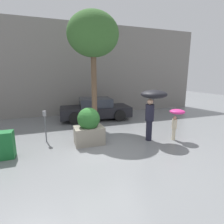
% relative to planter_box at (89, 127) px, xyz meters
% --- Properties ---
extents(ground_plane, '(40.00, 40.00, 0.00)m').
position_rel_planter_box_xyz_m(ground_plane, '(0.54, -0.85, -0.70)').
color(ground_plane, slate).
extents(building_facade, '(18.00, 0.30, 6.00)m').
position_rel_planter_box_xyz_m(building_facade, '(0.54, 5.65, 2.30)').
color(building_facade, gray).
rests_on(building_facade, ground).
extents(planter_box, '(1.13, 0.87, 1.45)m').
position_rel_planter_box_xyz_m(planter_box, '(0.00, 0.00, 0.00)').
color(planter_box, gray).
rests_on(planter_box, ground).
extents(person_adult, '(1.06, 1.06, 2.09)m').
position_rel_planter_box_xyz_m(person_adult, '(2.55, -0.43, 0.95)').
color(person_adult, '#1E1E2D').
rests_on(person_adult, ground).
extents(person_child, '(0.61, 0.61, 1.30)m').
position_rel_planter_box_xyz_m(person_child, '(3.50, -0.76, 0.32)').
color(person_child, beige).
rests_on(person_child, ground).
extents(parked_car_near, '(4.30, 2.25, 1.29)m').
position_rel_planter_box_xyz_m(parked_car_near, '(1.20, 3.80, -0.10)').
color(parked_car_near, black).
rests_on(parked_car_near, ground).
extents(street_tree, '(2.45, 2.45, 5.59)m').
position_rel_planter_box_xyz_m(street_tree, '(0.74, 2.12, 3.80)').
color(street_tree, brown).
rests_on(street_tree, ground).
extents(parking_meter, '(0.14, 0.14, 1.29)m').
position_rel_planter_box_xyz_m(parking_meter, '(-1.62, 0.75, 0.23)').
color(parking_meter, '#595B60').
rests_on(parking_meter, ground).
extents(newspaper_box, '(0.50, 0.44, 0.90)m').
position_rel_planter_box_xyz_m(newspaper_box, '(-2.82, -0.32, -0.25)').
color(newspaper_box, '#19662D').
rests_on(newspaper_box, ground).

